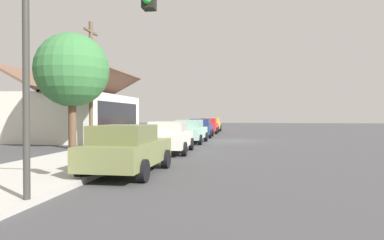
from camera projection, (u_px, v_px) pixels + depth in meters
ground_plane at (232, 141)px, 25.99m from camera, size 120.00×120.00×0.00m
sidewalk_curb at (159, 139)px, 26.79m from camera, size 60.00×4.20×0.16m
car_olive at (127, 149)px, 11.14m from camera, size 4.39×2.12×1.59m
car_ivory at (170, 137)px, 17.45m from camera, size 4.59×2.13×1.59m
car_seafoam at (190, 131)px, 23.67m from camera, size 4.87×2.01×1.59m
car_navy at (201, 128)px, 29.81m from camera, size 4.44×2.07×1.59m
car_cherry at (209, 126)px, 36.28m from camera, size 4.75×1.99×1.59m
car_mustard at (213, 124)px, 42.41m from camera, size 4.49×2.13×1.59m
storefront_building at (78, 116)px, 27.31m from camera, size 10.79×7.07×5.38m
shade_tree at (72, 70)px, 19.68m from camera, size 4.16×4.16×6.54m
traffic_light_main at (74, 36)px, 6.96m from camera, size 0.37×2.79×5.20m
utility_pole_wooden at (91, 81)px, 20.85m from camera, size 1.80×0.24×7.50m
fire_hydrant_red at (184, 131)px, 30.01m from camera, size 0.22×0.22×0.71m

